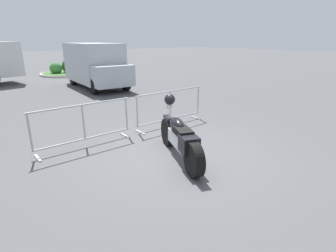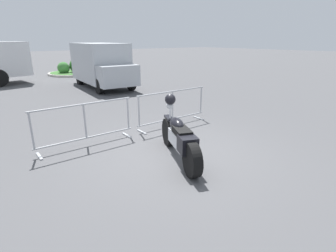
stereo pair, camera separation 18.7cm
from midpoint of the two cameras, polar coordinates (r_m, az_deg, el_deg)
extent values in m
plane|color=#4C4C4F|center=(6.09, 0.50, -6.02)|extent=(120.00, 120.00, 0.00)
cylinder|color=black|center=(6.46, -0.75, -1.31)|extent=(0.43, 0.70, 0.68)
cylinder|color=black|center=(5.03, 4.60, -7.32)|extent=(0.43, 0.70, 0.68)
cube|color=silver|center=(5.69, 1.59, -2.97)|extent=(0.56, 0.92, 0.30)
ellipsoid|color=black|center=(5.76, 1.01, 0.43)|extent=(0.47, 0.65, 0.27)
cube|color=black|center=(5.44, 2.26, -1.18)|extent=(0.48, 0.62, 0.13)
cube|color=black|center=(5.18, 3.56, -3.99)|extent=(0.45, 0.48, 0.34)
cube|color=black|center=(6.35, -0.76, 1.74)|extent=(0.29, 0.45, 0.06)
cylinder|color=silver|center=(6.21, -0.49, 2.73)|extent=(0.05, 0.05, 0.48)
sphere|color=silver|center=(6.21, -0.64, 4.50)|extent=(0.17, 0.17, 0.17)
sphere|color=black|center=(6.13, -0.50, 5.82)|extent=(0.25, 0.25, 0.25)
cylinder|color=#9EA0A5|center=(6.50, -19.06, 4.34)|extent=(2.46, 0.05, 0.04)
cylinder|color=#9EA0A5|center=(6.75, -18.32, -2.67)|extent=(2.46, 0.05, 0.04)
cylinder|color=#9EA0A5|center=(6.33, -28.63, -1.33)|extent=(0.04, 0.04, 0.85)
cylinder|color=#9EA0A5|center=(6.61, -18.68, 0.78)|extent=(0.04, 0.04, 0.85)
cylinder|color=#9EA0A5|center=(7.08, -9.79, 2.63)|extent=(0.04, 0.04, 0.85)
cube|color=#9EA0A5|center=(6.55, -27.23, -6.24)|extent=(0.06, 0.44, 0.03)
cube|color=#9EA0A5|center=(7.24, -10.01, -2.12)|extent=(0.06, 0.44, 0.03)
cylinder|color=#9EA0A5|center=(7.81, -0.18, 7.57)|extent=(2.46, 0.05, 0.04)
cylinder|color=#9EA0A5|center=(8.01, -0.17, 1.59)|extent=(2.46, 0.05, 0.04)
cylinder|color=#9EA0A5|center=(7.23, -7.47, 3.08)|extent=(0.04, 0.04, 0.85)
cylinder|color=#9EA0A5|center=(7.90, -0.18, 4.54)|extent=(0.04, 0.04, 0.85)
cylinder|color=#9EA0A5|center=(8.67, 5.92, 5.70)|extent=(0.04, 0.04, 0.85)
cube|color=#9EA0A5|center=(7.45, -6.82, -1.35)|extent=(0.06, 0.44, 0.03)
cube|color=#9EA0A5|center=(8.78, 5.47, 1.75)|extent=(0.06, 0.44, 0.03)
cube|color=#B2B7BC|center=(15.21, -16.28, 13.15)|extent=(2.24, 4.21, 2.00)
cube|color=#B2B7BC|center=(12.95, -12.23, 10.56)|extent=(1.95, 1.01, 1.00)
cylinder|color=black|center=(13.72, -9.54, 9.11)|extent=(0.28, 0.73, 0.72)
cylinder|color=black|center=(13.08, -16.20, 8.19)|extent=(0.28, 0.73, 0.72)
cylinder|color=black|center=(16.72, -14.68, 10.41)|extent=(0.28, 0.73, 0.72)
cylinder|color=black|center=(16.20, -20.27, 9.64)|extent=(0.28, 0.73, 0.72)
cylinder|color=#ADA89E|center=(21.32, -21.15, 10.61)|extent=(3.89, 3.89, 0.14)
cylinder|color=#38662D|center=(21.31, -21.17, 10.82)|extent=(3.58, 3.58, 0.02)
sphere|color=#286023|center=(21.22, -20.85, 12.10)|extent=(1.12, 1.12, 1.12)
sphere|color=#3D7A38|center=(21.08, -23.48, 11.45)|extent=(0.85, 0.85, 0.85)
camera|label=1|loc=(0.09, -90.91, -0.30)|focal=28.00mm
camera|label=2|loc=(0.09, 89.09, 0.30)|focal=28.00mm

